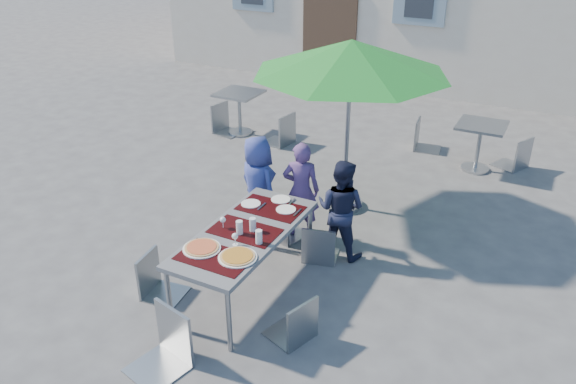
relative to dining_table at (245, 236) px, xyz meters
The scene contains 22 objects.
ground 0.88m from the dining_table, 146.56° to the left, with size 90.00×90.00×0.00m, color #464648.
dining_table is the anchor object (origin of this frame).
pizza_near_left 0.53m from the dining_table, 111.44° to the right, with size 0.37×0.37×0.03m.
pizza_near_right 0.51m from the dining_table, 66.47° to the right, with size 0.37×0.37×0.03m.
glassware 0.17m from the dining_table, 50.53° to the right, with size 0.55×0.37×0.15m.
place_settings 0.63m from the dining_table, 91.37° to the left, with size 0.67×0.46×0.01m.
child_0 1.30m from the dining_table, 114.08° to the left, with size 0.62×0.41×1.27m, color #34408F.
child_1 1.32m from the dining_table, 89.99° to the left, with size 0.46×0.30×1.25m, color #563976.
child_2 1.29m from the dining_table, 62.33° to the left, with size 0.59×0.34×1.21m, color #181C36.
chair_0 1.04m from the dining_table, 117.35° to the left, with size 0.39×0.40×0.87m.
chair_1 1.15m from the dining_table, 98.95° to the left, with size 0.54×0.54×1.00m.
chair_2 1.01m from the dining_table, 62.76° to the left, with size 0.47×0.48×0.89m.
chair_3 0.97m from the dining_table, 150.12° to the right, with size 0.45×0.45×0.90m.
chair_4 0.94m from the dining_table, 28.82° to the right, with size 0.51×0.50×0.89m.
chair_5 1.27m from the dining_table, 93.93° to the right, with size 0.56×0.57×1.06m.
patio_umbrella 2.66m from the dining_table, 84.96° to the left, with size 2.50×2.50×2.29m.
cafe_table_0 4.75m from the dining_table, 122.47° to the left, with size 0.73×0.73×0.78m.
bg_chair_l_0 4.86m from the dining_table, 125.86° to the left, with size 0.52×0.51×1.01m.
bg_chair_r_0 4.22m from the dining_table, 112.60° to the left, with size 0.53×0.53×1.05m.
cafe_table_1 4.64m from the dining_table, 69.93° to the left, with size 0.71×0.71×0.76m.
bg_chair_l_1 4.86m from the dining_table, 82.86° to the left, with size 0.48×0.48×0.96m.
bg_chair_r_1 5.17m from the dining_table, 65.50° to the left, with size 0.57×0.57×0.97m.
Camera 1 is at (3.12, -4.49, 3.73)m, focal length 35.00 mm.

